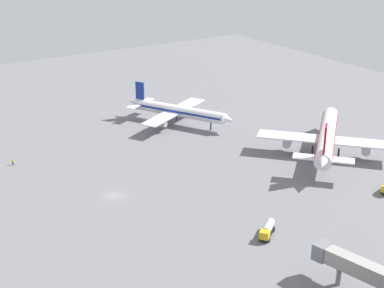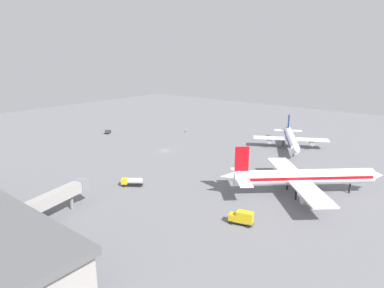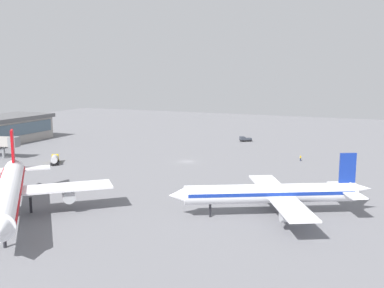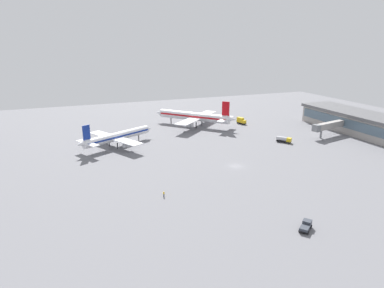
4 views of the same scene
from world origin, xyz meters
The scene contains 6 objects.
ground centered at (0.00, 0.00, 0.00)m, with size 288.00×288.00×0.00m, color slate.
airplane_at_gate centered at (39.07, 34.95, 4.23)m, with size 29.34×35.19×11.64m.
airplane_taxiing centered at (59.93, -8.35, 5.15)m, with size 37.76×35.24×14.16m.
fuel_truck centered at (18.21, -33.57, 1.39)m, with size 6.18×5.31×2.50m.
ground_crew_worker centered at (-14.24, 30.76, 0.85)m, with size 0.58×0.42×1.67m.
jet_bridge centered at (18.88, -58.31, 5.14)m, with size 7.14×20.93×6.74m.
Camera 1 is at (-51.18, -112.59, 60.84)m, focal length 54.64 mm.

